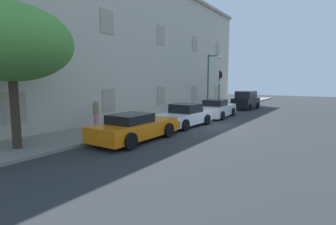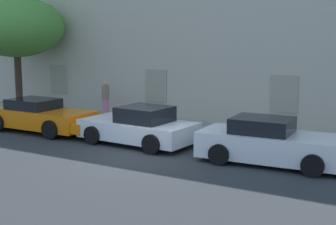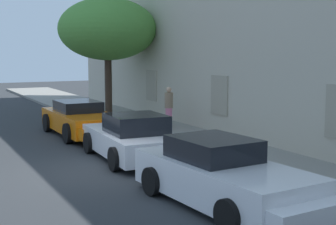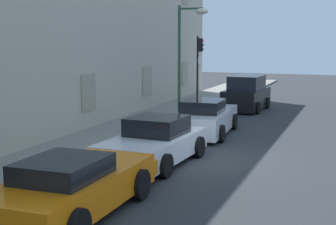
{
  "view_description": "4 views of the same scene",
  "coord_description": "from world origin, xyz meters",
  "px_view_note": "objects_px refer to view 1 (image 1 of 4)",
  "views": [
    {
      "loc": [
        -15.07,
        -6.77,
        2.84
      ],
      "look_at": [
        -2.09,
        1.83,
        0.95
      ],
      "focal_mm": 27.72,
      "sensor_mm": 36.0,
      "label": 1
    },
    {
      "loc": [
        8.78,
        -12.9,
        3.99
      ],
      "look_at": [
        0.59,
        0.92,
        1.36
      ],
      "focal_mm": 51.95,
      "sensor_mm": 36.0,
      "label": 2
    },
    {
      "loc": [
        12.59,
        -4.4,
        3.27
      ],
      "look_at": [
        -0.79,
        2.55,
        1.37
      ],
      "focal_mm": 52.52,
      "sensor_mm": 36.0,
      "label": 3
    },
    {
      "loc": [
        -14.68,
        -4.31,
        3.77
      ],
      "look_at": [
        -0.75,
        1.02,
        1.56
      ],
      "focal_mm": 53.53,
      "sensor_mm": 36.0,
      "label": 4
    }
  ],
  "objects_px": {
    "tree_near_kerb": "(10,43)",
    "traffic_light": "(220,82)",
    "pedestrian_admiring": "(96,113)",
    "sportscar_white_middle": "(217,109)",
    "street_lamp": "(213,71)",
    "sportscar_yellow_flank": "(182,117)",
    "hatchback_parked": "(246,101)",
    "sportscar_red_lead": "(138,127)"
  },
  "relations": [
    {
      "from": "sportscar_yellow_flank",
      "to": "traffic_light",
      "type": "bearing_deg",
      "value": 9.54
    },
    {
      "from": "sportscar_red_lead",
      "to": "sportscar_yellow_flank",
      "type": "height_order",
      "value": "sportscar_yellow_flank"
    },
    {
      "from": "hatchback_parked",
      "to": "street_lamp",
      "type": "height_order",
      "value": "street_lamp"
    },
    {
      "from": "sportscar_white_middle",
      "to": "traffic_light",
      "type": "bearing_deg",
      "value": 20.49
    },
    {
      "from": "sportscar_yellow_flank",
      "to": "tree_near_kerb",
      "type": "relative_size",
      "value": 0.83
    },
    {
      "from": "pedestrian_admiring",
      "to": "sportscar_white_middle",
      "type": "bearing_deg",
      "value": -20.48
    },
    {
      "from": "sportscar_red_lead",
      "to": "sportscar_white_middle",
      "type": "distance_m",
      "value": 9.83
    },
    {
      "from": "sportscar_yellow_flank",
      "to": "tree_near_kerb",
      "type": "height_order",
      "value": "tree_near_kerb"
    },
    {
      "from": "tree_near_kerb",
      "to": "pedestrian_admiring",
      "type": "bearing_deg",
      "value": 9.55
    },
    {
      "from": "sportscar_white_middle",
      "to": "tree_near_kerb",
      "type": "bearing_deg",
      "value": 169.26
    },
    {
      "from": "traffic_light",
      "to": "pedestrian_admiring",
      "type": "height_order",
      "value": "traffic_light"
    },
    {
      "from": "pedestrian_admiring",
      "to": "sportscar_yellow_flank",
      "type": "bearing_deg",
      "value": -40.43
    },
    {
      "from": "traffic_light",
      "to": "tree_near_kerb",
      "type": "bearing_deg",
      "value": 177.48
    },
    {
      "from": "tree_near_kerb",
      "to": "hatchback_parked",
      "type": "bearing_deg",
      "value": -7.5
    },
    {
      "from": "pedestrian_admiring",
      "to": "hatchback_parked",
      "type": "bearing_deg",
      "value": -12.36
    },
    {
      "from": "sportscar_yellow_flank",
      "to": "sportscar_white_middle",
      "type": "bearing_deg",
      "value": -1.17
    },
    {
      "from": "hatchback_parked",
      "to": "street_lamp",
      "type": "relative_size",
      "value": 0.74
    },
    {
      "from": "tree_near_kerb",
      "to": "sportscar_white_middle",
      "type": "bearing_deg",
      "value": -10.74
    },
    {
      "from": "sportscar_white_middle",
      "to": "hatchback_parked",
      "type": "xyz_separation_m",
      "value": [
        7.11,
        -0.12,
        0.21
      ]
    },
    {
      "from": "sportscar_yellow_flank",
      "to": "street_lamp",
      "type": "xyz_separation_m",
      "value": [
        8.03,
        1.51,
        3.1
      ]
    },
    {
      "from": "tree_near_kerb",
      "to": "traffic_light",
      "type": "distance_m",
      "value": 19.17
    },
    {
      "from": "traffic_light",
      "to": "street_lamp",
      "type": "distance_m",
      "value": 2.5
    },
    {
      "from": "traffic_light",
      "to": "pedestrian_admiring",
      "type": "distance_m",
      "value": 14.48
    },
    {
      "from": "street_lamp",
      "to": "sportscar_red_lead",
      "type": "bearing_deg",
      "value": -172.49
    },
    {
      "from": "sportscar_red_lead",
      "to": "tree_near_kerb",
      "type": "height_order",
      "value": "tree_near_kerb"
    },
    {
      "from": "sportscar_white_middle",
      "to": "pedestrian_admiring",
      "type": "distance_m",
      "value": 9.99
    },
    {
      "from": "sportscar_white_middle",
      "to": "street_lamp",
      "type": "xyz_separation_m",
      "value": [
        2.65,
        1.62,
        3.1
      ]
    },
    {
      "from": "tree_near_kerb",
      "to": "street_lamp",
      "type": "bearing_deg",
      "value": -3.61
    },
    {
      "from": "sportscar_yellow_flank",
      "to": "street_lamp",
      "type": "bearing_deg",
      "value": 10.68
    },
    {
      "from": "tree_near_kerb",
      "to": "traffic_light",
      "type": "bearing_deg",
      "value": -2.52
    },
    {
      "from": "sportscar_red_lead",
      "to": "hatchback_parked",
      "type": "distance_m",
      "value": 16.95
    },
    {
      "from": "tree_near_kerb",
      "to": "pedestrian_admiring",
      "type": "height_order",
      "value": "tree_near_kerb"
    },
    {
      "from": "sportscar_yellow_flank",
      "to": "pedestrian_admiring",
      "type": "relative_size",
      "value": 2.8
    },
    {
      "from": "sportscar_yellow_flank",
      "to": "traffic_light",
      "type": "distance_m",
      "value": 10.67
    },
    {
      "from": "sportscar_red_lead",
      "to": "pedestrian_admiring",
      "type": "bearing_deg",
      "value": 82.22
    },
    {
      "from": "street_lamp",
      "to": "sportscar_white_middle",
      "type": "bearing_deg",
      "value": -148.51
    },
    {
      "from": "tree_near_kerb",
      "to": "traffic_light",
      "type": "height_order",
      "value": "tree_near_kerb"
    },
    {
      "from": "sportscar_white_middle",
      "to": "tree_near_kerb",
      "type": "relative_size",
      "value": 0.89
    },
    {
      "from": "traffic_light",
      "to": "street_lamp",
      "type": "bearing_deg",
      "value": -174.51
    },
    {
      "from": "traffic_light",
      "to": "sportscar_yellow_flank",
      "type": "bearing_deg",
      "value": -170.46
    },
    {
      "from": "tree_near_kerb",
      "to": "pedestrian_admiring",
      "type": "relative_size",
      "value": 3.38
    },
    {
      "from": "traffic_light",
      "to": "street_lamp",
      "type": "xyz_separation_m",
      "value": [
        -2.28,
        -0.22,
        1.01
      ]
    }
  ]
}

